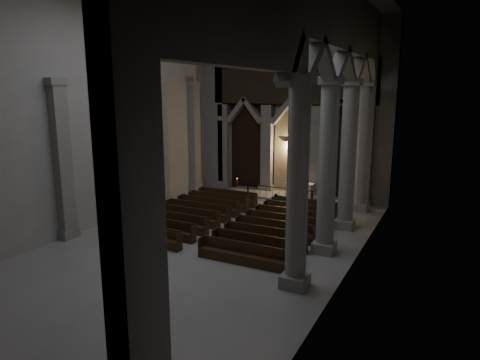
{
  "coord_description": "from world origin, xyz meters",
  "views": [
    {
      "loc": [
        10.57,
        -17.12,
        7.45
      ],
      "look_at": [
        0.32,
        3.0,
        2.69
      ],
      "focal_mm": 32.0,
      "sensor_mm": 36.0,
      "label": 1
    }
  ],
  "objects_px": {
    "altar_rail": "(279,191)",
    "worshipper": "(276,203)",
    "candle_stand_left": "(237,191)",
    "candle_stand_right": "(322,199)",
    "altar": "(300,190)",
    "pews": "(233,222)"
  },
  "relations": [
    {
      "from": "worshipper",
      "to": "candle_stand_right",
      "type": "bearing_deg",
      "value": 64.35
    },
    {
      "from": "altar_rail",
      "to": "pews",
      "type": "relative_size",
      "value": 0.5
    },
    {
      "from": "pews",
      "to": "altar_rail",
      "type": "bearing_deg",
      "value": 90.0
    },
    {
      "from": "candle_stand_left",
      "to": "worshipper",
      "type": "distance_m",
      "value": 5.12
    },
    {
      "from": "candle_stand_right",
      "to": "pews",
      "type": "xyz_separation_m",
      "value": [
        -3.03,
        -6.69,
        -0.12
      ]
    },
    {
      "from": "altar_rail",
      "to": "candle_stand_left",
      "type": "distance_m",
      "value": 3.25
    },
    {
      "from": "altar_rail",
      "to": "candle_stand_left",
      "type": "height_order",
      "value": "candle_stand_left"
    },
    {
      "from": "altar_rail",
      "to": "worshipper",
      "type": "height_order",
      "value": "worshipper"
    },
    {
      "from": "altar",
      "to": "candle_stand_right",
      "type": "xyz_separation_m",
      "value": [
        1.9,
        -1.13,
        -0.21
      ]
    },
    {
      "from": "altar_rail",
      "to": "candle_stand_right",
      "type": "height_order",
      "value": "candle_stand_right"
    },
    {
      "from": "altar",
      "to": "altar_rail",
      "type": "distance_m",
      "value": 1.59
    },
    {
      "from": "candle_stand_left",
      "to": "candle_stand_right",
      "type": "height_order",
      "value": "candle_stand_right"
    },
    {
      "from": "altar",
      "to": "candle_stand_left",
      "type": "relative_size",
      "value": 1.54
    },
    {
      "from": "altar_rail",
      "to": "altar",
      "type": "bearing_deg",
      "value": 44.63
    },
    {
      "from": "candle_stand_left",
      "to": "worshipper",
      "type": "relative_size",
      "value": 1.02
    },
    {
      "from": "candle_stand_left",
      "to": "pews",
      "type": "bearing_deg",
      "value": -64.25
    },
    {
      "from": "candle_stand_right",
      "to": "worshipper",
      "type": "distance_m",
      "value": 3.56
    },
    {
      "from": "candle_stand_left",
      "to": "candle_stand_right",
      "type": "relative_size",
      "value": 0.78
    },
    {
      "from": "altar",
      "to": "worshipper",
      "type": "height_order",
      "value": "worshipper"
    },
    {
      "from": "candle_stand_right",
      "to": "worshipper",
      "type": "bearing_deg",
      "value": -125.58
    },
    {
      "from": "altar",
      "to": "pews",
      "type": "height_order",
      "value": "altar"
    },
    {
      "from": "altar_rail",
      "to": "candle_stand_right",
      "type": "bearing_deg",
      "value": -0.37
    }
  ]
}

